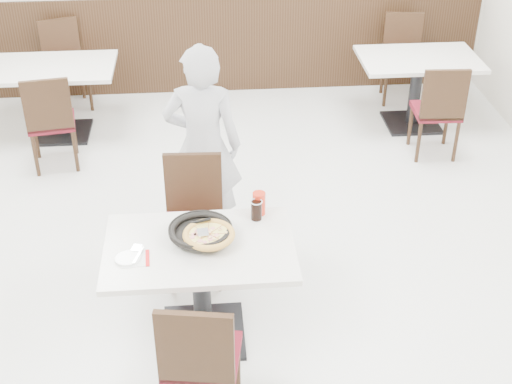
{
  "coord_description": "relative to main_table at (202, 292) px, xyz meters",
  "views": [
    {
      "loc": [
        -0.25,
        -4.23,
        3.41
      ],
      "look_at": [
        0.08,
        -0.3,
        0.94
      ],
      "focal_mm": 50.0,
      "sensor_mm": 36.0,
      "label": 1
    }
  ],
  "objects": [
    {
      "name": "napkin",
      "position": [
        -0.39,
        -0.1,
        0.38
      ],
      "size": [
        0.18,
        0.18,
        0.0
      ],
      "primitive_type": "cube",
      "rotation": [
        0.0,
        0.0,
        0.06
      ],
      "color": "silver",
      "rests_on": "main_table"
    },
    {
      "name": "chair_near",
      "position": [
        -0.01,
        -0.67,
        0.1
      ],
      "size": [
        0.48,
        0.48,
        0.95
      ],
      "primitive_type": null,
      "rotation": [
        0.0,
        0.0,
        -0.17
      ],
      "color": "black",
      "rests_on": "floor"
    },
    {
      "name": "trivet",
      "position": [
        0.03,
        0.01,
        0.39
      ],
      "size": [
        0.12,
        0.12,
        0.04
      ],
      "primitive_type": "cylinder",
      "rotation": [
        0.0,
        0.0,
        -0.08
      ],
      "color": "black",
      "rests_on": "main_table"
    },
    {
      "name": "chair_far",
      "position": [
        -0.04,
        0.65,
        0.1
      ],
      "size": [
        0.44,
        0.44,
        0.95
      ],
      "primitive_type": null,
      "rotation": [
        0.0,
        0.0,
        3.09
      ],
      "color": "black",
      "rests_on": "floor"
    },
    {
      "name": "diner_person",
      "position": [
        0.05,
        1.19,
        0.44
      ],
      "size": [
        0.64,
        0.46,
        1.64
      ],
      "primitive_type": "imported",
      "rotation": [
        0.0,
        0.0,
        3.02
      ],
      "color": "#B3B2B7",
      "rests_on": "floor"
    },
    {
      "name": "floor",
      "position": [
        0.3,
        0.6,
        -0.38
      ],
      "size": [
        7.0,
        7.0,
        0.0
      ],
      "primitive_type": "plane",
      "color": "silver",
      "rests_on": "ground"
    },
    {
      "name": "pizza_server",
      "position": [
        0.03,
        0.02,
        0.47
      ],
      "size": [
        0.08,
        0.09,
        0.0
      ],
      "primitive_type": "cube",
      "rotation": [
        0.0,
        0.0,
        0.09
      ],
      "color": "white",
      "rests_on": "pizza"
    },
    {
      "name": "bg_chair_right_near",
      "position": [
        2.29,
        2.39,
        0.1
      ],
      "size": [
        0.44,
        0.44,
        0.95
      ],
      "primitive_type": null,
      "rotation": [
        0.0,
        0.0,
        -0.05
      ],
      "color": "black",
      "rests_on": "floor"
    },
    {
      "name": "bg_table_left",
      "position": [
        -1.39,
        3.1,
        0.0
      ],
      "size": [
        1.25,
        0.87,
        0.75
      ],
      "primitive_type": null,
      "rotation": [
        0.0,
        0.0,
        -0.06
      ],
      "color": "white",
      "rests_on": "floor"
    },
    {
      "name": "bg_table_right",
      "position": [
        2.27,
        3.03,
        0.0
      ],
      "size": [
        1.2,
        0.8,
        0.75
      ],
      "primitive_type": null,
      "rotation": [
        0.0,
        0.0,
        0.0
      ],
      "color": "white",
      "rests_on": "floor"
    },
    {
      "name": "pizza",
      "position": [
        0.06,
        0.01,
        0.44
      ],
      "size": [
        0.31,
        0.31,
        0.02
      ],
      "primitive_type": "cylinder",
      "rotation": [
        0.0,
        0.0,
        -0.08
      ],
      "color": "gold",
      "rests_on": "pizza_pan"
    },
    {
      "name": "bg_chair_left_far",
      "position": [
        -1.39,
        3.75,
        0.1
      ],
      "size": [
        0.54,
        0.54,
        0.95
      ],
      "primitive_type": null,
      "rotation": [
        0.0,
        0.0,
        3.5
      ],
      "color": "black",
      "rests_on": "floor"
    },
    {
      "name": "pizza_pan",
      "position": [
        0.01,
        0.07,
        0.42
      ],
      "size": [
        0.39,
        0.39,
        0.01
      ],
      "primitive_type": "cylinder",
      "rotation": [
        0.0,
        0.0,
        -0.08
      ],
      "color": "black",
      "rests_on": "trivet"
    },
    {
      "name": "red_cup",
      "position": [
        0.41,
        0.33,
        0.45
      ],
      "size": [
        0.09,
        0.09,
        0.16
      ],
      "primitive_type": "cylinder",
      "rotation": [
        0.0,
        0.0,
        -0.08
      ],
      "color": "red",
      "rests_on": "main_table"
    },
    {
      "name": "side_plate",
      "position": [
        -0.44,
        -0.1,
        0.38
      ],
      "size": [
        0.17,
        0.17,
        0.01
      ],
      "primitive_type": "cylinder",
      "rotation": [
        0.0,
        0.0,
        -0.08
      ],
      "color": "white",
      "rests_on": "napkin"
    },
    {
      "name": "main_table",
      "position": [
        0.0,
        0.0,
        0.0
      ],
      "size": [
        1.26,
        0.89,
        0.75
      ],
      "primitive_type": null,
      "rotation": [
        0.0,
        0.0,
        -0.08
      ],
      "color": "white",
      "rests_on": "floor"
    },
    {
      "name": "cola_glass",
      "position": [
        0.38,
        0.27,
        0.44
      ],
      "size": [
        0.08,
        0.08,
        0.13
      ],
      "primitive_type": "cylinder",
      "rotation": [
        0.0,
        0.0,
        -0.08
      ],
      "color": "black",
      "rests_on": "main_table"
    },
    {
      "name": "wainscot_back",
      "position": [
        0.3,
        4.08,
        0.18
      ],
      "size": [
        5.9,
        0.03,
        1.1
      ],
      "primitive_type": "cube",
      "color": "black",
      "rests_on": "floor"
    },
    {
      "name": "fork",
      "position": [
        -0.37,
        -0.09,
        0.39
      ],
      "size": [
        0.06,
        0.16,
        0.0
      ],
      "primitive_type": "cube",
      "rotation": [
        0.0,
        0.0,
        -0.29
      ],
      "color": "white",
      "rests_on": "side_plate"
    },
    {
      "name": "bg_chair_right_far",
      "position": [
        2.29,
        3.65,
        0.1
      ],
      "size": [
        0.47,
        0.47,
        0.95
      ],
      "primitive_type": null,
      "rotation": [
        0.0,
        0.0,
        3.0
      ],
      "color": "black",
      "rests_on": "floor"
    },
    {
      "name": "bg_chair_left_near",
      "position": [
        -1.35,
        2.47,
        0.1
      ],
      "size": [
        0.48,
        0.48,
        0.95
      ],
      "primitive_type": null,
      "rotation": [
        0.0,
        0.0,
        0.16
      ],
      "color": "black",
      "rests_on": "floor"
    }
  ]
}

